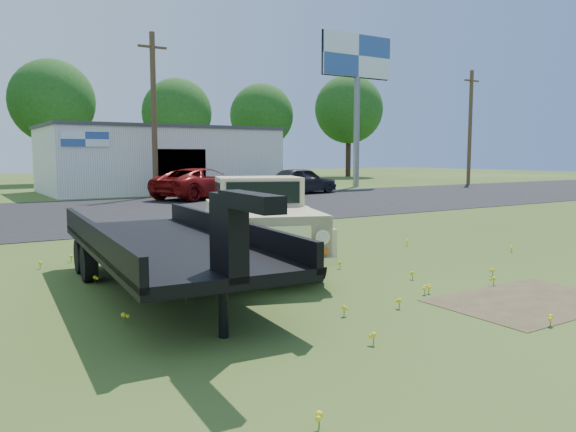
# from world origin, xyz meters

# --- Properties ---
(ground) EXTENTS (140.00, 140.00, 0.00)m
(ground) POSITION_xyz_m (0.00, 0.00, 0.00)
(ground) COLOR #344C18
(ground) RESTS_ON ground
(asphalt_lot) EXTENTS (90.00, 14.00, 0.02)m
(asphalt_lot) POSITION_xyz_m (0.00, 15.00, 0.00)
(asphalt_lot) COLOR black
(asphalt_lot) RESTS_ON ground
(dirt_patch_a) EXTENTS (3.00, 2.00, 0.01)m
(dirt_patch_a) POSITION_xyz_m (1.50, -3.00, 0.00)
(dirt_patch_a) COLOR #483D26
(dirt_patch_a) RESTS_ON ground
(dirt_patch_b) EXTENTS (2.20, 1.60, 0.01)m
(dirt_patch_b) POSITION_xyz_m (-2.00, 3.50, 0.00)
(dirt_patch_b) COLOR #483D26
(dirt_patch_b) RESTS_ON ground
(commercial_building) EXTENTS (14.20, 8.20, 4.15)m
(commercial_building) POSITION_xyz_m (6.00, 26.99, 2.10)
(commercial_building) COLOR silver
(commercial_building) RESTS_ON ground
(billboard) EXTENTS (6.10, 0.45, 11.05)m
(billboard) POSITION_xyz_m (20.00, 24.04, 8.54)
(billboard) COLOR slate
(billboard) RESTS_ON ground
(utility_pole_mid) EXTENTS (1.60, 0.30, 9.00)m
(utility_pole_mid) POSITION_xyz_m (4.00, 22.00, 4.60)
(utility_pole_mid) COLOR #4C3623
(utility_pole_mid) RESTS_ON ground
(utility_pole_east) EXTENTS (1.60, 0.30, 9.00)m
(utility_pole_east) POSITION_xyz_m (30.00, 22.00, 4.60)
(utility_pole_east) COLOR #4C3623
(utility_pole_east) RESTS_ON ground
(treeline_d) EXTENTS (6.72, 6.72, 10.00)m
(treeline_d) POSITION_xyz_m (2.00, 40.50, 6.62)
(treeline_d) COLOR #342117
(treeline_d) RESTS_ON ground
(treeline_e) EXTENTS (6.08, 6.08, 9.04)m
(treeline_e) POSITION_xyz_m (12.00, 39.00, 5.98)
(treeline_e) COLOR #342117
(treeline_e) RESTS_ON ground
(treeline_f) EXTENTS (6.40, 6.40, 9.52)m
(treeline_f) POSITION_xyz_m (22.00, 41.50, 6.30)
(treeline_f) COLOR #342117
(treeline_f) RESTS_ON ground
(treeline_g) EXTENTS (7.36, 7.36, 10.95)m
(treeline_g) POSITION_xyz_m (32.00, 40.00, 7.25)
(treeline_g) COLOR #342117
(treeline_g) RESTS_ON ground
(vintage_pickup_truck) EXTENTS (3.72, 5.64, 1.91)m
(vintage_pickup_truck) POSITION_xyz_m (-0.77, 1.89, 0.95)
(vintage_pickup_truck) COLOR beige
(vintage_pickup_truck) RESTS_ON ground
(flatbed_trailer) EXTENTS (2.92, 7.29, 1.94)m
(flatbed_trailer) POSITION_xyz_m (-3.26, 0.72, 0.97)
(flatbed_trailer) COLOR black
(flatbed_trailer) RESTS_ON ground
(red_pickup) EXTENTS (6.49, 4.88, 1.64)m
(red_pickup) POSITION_xyz_m (5.74, 19.52, 0.82)
(red_pickup) COLOR maroon
(red_pickup) RESTS_ON ground
(dark_sedan) EXTENTS (4.89, 2.48, 1.60)m
(dark_sedan) POSITION_xyz_m (12.40, 19.91, 0.80)
(dark_sedan) COLOR black
(dark_sedan) RESTS_ON ground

